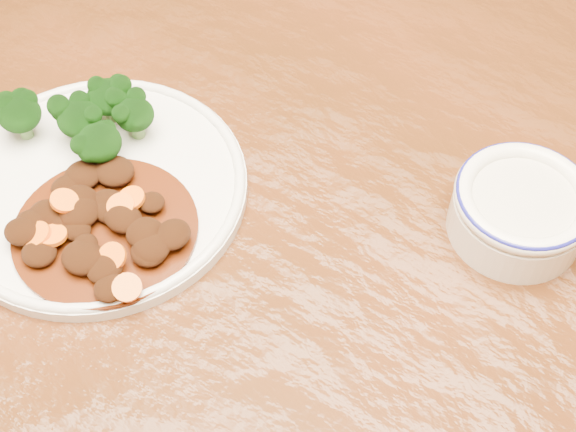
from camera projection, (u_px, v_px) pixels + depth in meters
The scene contains 5 objects.
dining_table at pixel (282, 298), 0.72m from camera, with size 1.59×1.06×0.75m.
dinner_plate at pixel (97, 187), 0.68m from camera, with size 0.25×0.25×0.02m.
broccoli_florets at pixel (86, 118), 0.69m from camera, with size 0.12×0.09×0.04m.
mince_stew at pixel (98, 224), 0.64m from camera, with size 0.15×0.15×0.03m.
dip_bowl at pixel (520, 209), 0.64m from camera, with size 0.11×0.11×0.05m.
Camera 1 is at (0.19, -0.32, 1.29)m, focal length 50.00 mm.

